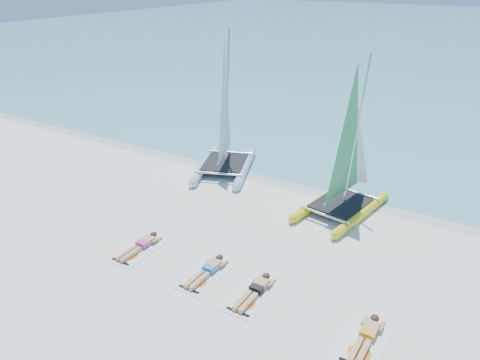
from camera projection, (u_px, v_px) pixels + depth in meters
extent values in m
plane|color=white|center=(224.00, 244.00, 15.37)|extent=(140.00, 140.00, 0.00)
cube|color=#70B7BC|center=(474.00, 35.00, 64.38)|extent=(140.00, 115.00, 0.01)
cube|color=beige|center=(296.00, 184.00, 19.65)|extent=(140.00, 1.40, 0.01)
cylinder|color=silver|center=(205.00, 165.00, 21.07)|extent=(1.79, 3.96, 0.36)
cone|color=silver|center=(216.00, 148.00, 23.09)|extent=(0.51, 0.61, 0.34)
cylinder|color=silver|center=(245.00, 168.00, 20.76)|extent=(1.79, 3.96, 0.36)
cone|color=silver|center=(253.00, 150.00, 22.78)|extent=(0.51, 0.61, 0.34)
cube|color=black|center=(225.00, 162.00, 20.83)|extent=(2.45, 2.73, 0.03)
cylinder|color=silver|center=(227.00, 96.00, 20.32)|extent=(0.46, 1.04, 5.64)
cylinder|color=yellow|center=(320.00, 201.00, 17.86)|extent=(0.91, 3.82, 0.34)
cone|color=yellow|center=(347.00, 183.00, 19.32)|extent=(0.39, 0.53, 0.32)
cylinder|color=yellow|center=(361.00, 214.00, 16.86)|extent=(0.91, 3.82, 0.34)
cone|color=yellow|center=(386.00, 195.00, 18.32)|extent=(0.39, 0.53, 0.32)
cube|color=black|center=(341.00, 203.00, 17.28)|extent=(1.94, 2.32, 0.03)
cylinder|color=silver|center=(357.00, 131.00, 16.67)|extent=(0.23, 1.00, 5.25)
cube|color=white|center=(137.00, 250.00, 14.98)|extent=(1.00, 1.85, 0.02)
cube|color=tan|center=(146.00, 241.00, 15.26)|extent=(0.36, 0.55, 0.17)
cube|color=#DB339A|center=(142.00, 244.00, 15.11)|extent=(0.37, 0.22, 0.17)
cube|color=tan|center=(129.00, 254.00, 14.66)|extent=(0.31, 0.85, 0.13)
sphere|color=tan|center=(153.00, 235.00, 15.54)|extent=(0.21, 0.21, 0.21)
ellipsoid|color=#362013|center=(154.00, 234.00, 15.53)|extent=(0.22, 0.24, 0.15)
cube|color=white|center=(204.00, 276.00, 13.73)|extent=(1.00, 1.85, 0.02)
cube|color=tan|center=(213.00, 266.00, 14.02)|extent=(0.36, 0.55, 0.17)
cube|color=#277ED2|center=(209.00, 269.00, 13.86)|extent=(0.37, 0.22, 0.17)
cube|color=tan|center=(197.00, 280.00, 13.41)|extent=(0.31, 0.85, 0.13)
sphere|color=tan|center=(219.00, 259.00, 14.29)|extent=(0.21, 0.21, 0.21)
ellipsoid|color=#362013|center=(220.00, 257.00, 14.28)|extent=(0.22, 0.24, 0.15)
cube|color=white|center=(252.00, 297.00, 12.86)|extent=(1.00, 1.85, 0.02)
cube|color=tan|center=(260.00, 285.00, 13.15)|extent=(0.36, 0.55, 0.17)
cube|color=black|center=(256.00, 289.00, 13.00)|extent=(0.37, 0.22, 0.17)
cube|color=tan|center=(245.00, 302.00, 12.54)|extent=(0.31, 0.85, 0.13)
sphere|color=tan|center=(266.00, 277.00, 13.42)|extent=(0.21, 0.21, 0.21)
ellipsoid|color=#362013|center=(266.00, 276.00, 13.42)|extent=(0.22, 0.24, 0.15)
cube|color=white|center=(364.00, 344.00, 11.24)|extent=(1.00, 1.85, 0.02)
cube|color=tan|center=(370.00, 330.00, 11.53)|extent=(0.36, 0.55, 0.17)
cube|color=#EEA41A|center=(367.00, 334.00, 11.37)|extent=(0.37, 0.22, 0.17)
cube|color=tan|center=(359.00, 351.00, 10.92)|extent=(0.31, 0.85, 0.13)
sphere|color=tan|center=(374.00, 320.00, 11.80)|extent=(0.21, 0.21, 0.21)
ellipsoid|color=#362013|center=(375.00, 318.00, 11.79)|extent=(0.22, 0.24, 0.15)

